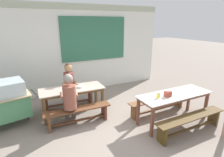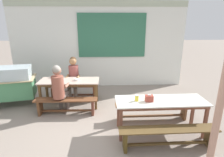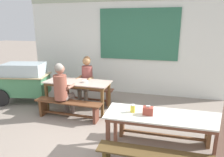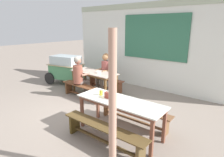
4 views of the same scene
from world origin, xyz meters
name	(u,v)px [view 3 (image 3 of 4)]	position (x,y,z in m)	size (l,w,h in m)	color
ground_plane	(92,136)	(0.00, 0.00, 0.00)	(40.00, 40.00, 0.00)	gray
backdrop_wall	(124,43)	(0.02, 2.87, 1.57)	(6.12, 0.23, 2.99)	white
dining_table_far	(78,84)	(-0.79, 1.15, 0.67)	(1.66, 0.69, 0.75)	#C2AB9A
dining_table_near	(165,120)	(1.36, -0.29, 0.68)	(1.89, 0.67, 0.75)	silver
bench_far_back	(87,92)	(-0.77, 1.69, 0.29)	(1.53, 0.32, 0.42)	brown
bench_far_front	(68,107)	(-0.80, 0.61, 0.29)	(1.61, 0.33, 0.42)	brown
bench_near_back	(163,126)	(1.35, 0.24, 0.29)	(1.82, 0.28, 0.42)	brown
food_cart	(25,80)	(-2.44, 1.28, 0.64)	(1.68, 1.07, 1.11)	#488A5B
person_center_facing	(86,78)	(-0.74, 1.62, 0.74)	(0.42, 0.52, 1.31)	#6B5D51
person_left_back_turned	(62,87)	(-0.96, 0.68, 0.74)	(0.45, 0.53, 1.31)	#6C5D56
tissue_box	(148,111)	(1.10, -0.34, 0.82)	(0.16, 0.11, 0.15)	#A03E31
condiment_jar	(133,108)	(0.85, -0.30, 0.82)	(0.08, 0.08, 0.13)	yellow
soup_bowl	(85,81)	(-0.57, 1.11, 0.78)	(0.15, 0.15, 0.05)	silver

